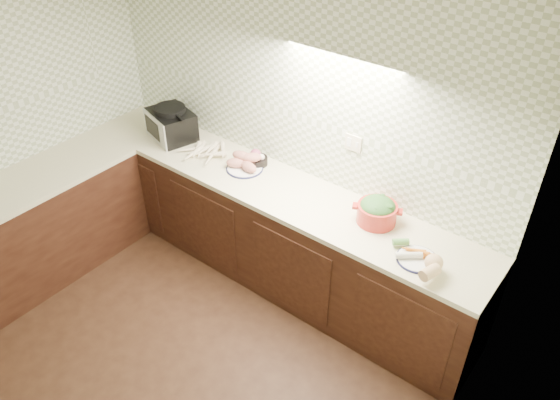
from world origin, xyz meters
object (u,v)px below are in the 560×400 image
Objects in this scene: onion_bowl at (257,159)px; dutch_oven at (377,211)px; toaster_oven at (171,123)px; veg_plate at (424,259)px; sweet_potato_plate at (245,163)px; parsnip_pile at (202,152)px.

dutch_oven is at bearing -3.27° from onion_bowl.
toaster_oven is at bearing 156.79° from dutch_oven.
onion_bowl is at bearing 170.49° from veg_plate.
dutch_oven is (2.01, 0.05, -0.04)m from toaster_oven.
dutch_oven is (1.17, 0.05, 0.04)m from sweet_potato_plate.
sweet_potato_plate is 0.12m from onion_bowl.
toaster_oven reaches higher than sweet_potato_plate.
sweet_potato_plate is 1.64m from veg_plate.
onion_bowl is (0.87, 0.12, -0.09)m from toaster_oven.
parsnip_pile is 1.33× the size of sweet_potato_plate.
onion_bowl is 0.46× the size of dutch_oven.
dutch_oven is at bearing 4.24° from parsnip_pile.
dutch_oven reaches higher than veg_plate.
toaster_oven is 1.22× the size of parsnip_pile.
parsnip_pile is at bearing 177.61° from veg_plate.
parsnip_pile is 0.48m from onion_bowl.
onion_bowl is at bearing 22.24° from parsnip_pile.
sweet_potato_plate is at bearing 9.83° from parsnip_pile.
toaster_oven is 0.84m from sweet_potato_plate.
onion_bowl is at bearing 73.74° from sweet_potato_plate.
sweet_potato_plate reaches higher than veg_plate.
toaster_oven is at bearing 176.53° from veg_plate.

